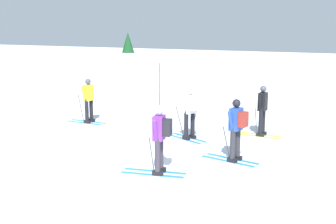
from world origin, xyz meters
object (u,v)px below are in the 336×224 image
(skier_purple, at_px, (160,136))
(trail_marker_pole, at_px, (159,84))
(skier_yellow, at_px, (88,99))
(skier_white, at_px, (190,111))
(conifer_far_left, at_px, (128,52))
(skier_black, at_px, (262,109))
(skier_blue, at_px, (236,127))

(skier_purple, height_order, trail_marker_pole, trail_marker_pole)
(skier_yellow, bearing_deg, skier_purple, -32.19)
(skier_purple, distance_m, skier_white, 3.46)
(skier_white, distance_m, conifer_far_left, 18.01)
(skier_purple, relative_size, trail_marker_pole, 0.85)
(skier_black, distance_m, skier_white, 2.48)
(skier_black, xyz_separation_m, skier_white, (-1.81, -1.69, 0.04))
(skier_white, height_order, skier_blue, same)
(skier_black, relative_size, skier_purple, 1.00)
(skier_purple, bearing_deg, conifer_far_left, 129.33)
(skier_blue, xyz_separation_m, conifer_far_left, (-14.58, 14.42, 1.02))
(skier_yellow, xyz_separation_m, skier_black, (6.31, 1.54, -0.00))
(skier_yellow, xyz_separation_m, trail_marker_pole, (0.19, 4.67, 0.10))
(skier_black, height_order, skier_purple, same)
(skier_purple, xyz_separation_m, trail_marker_pole, (-5.32, 8.14, 0.06))
(skier_purple, relative_size, conifer_far_left, 0.51)
(skier_white, xyz_separation_m, skier_blue, (2.19, -1.39, -0.00))
(skier_purple, height_order, skier_white, same)
(skier_purple, bearing_deg, skier_black, 80.77)
(skier_white, relative_size, conifer_far_left, 0.51)
(skier_black, relative_size, skier_blue, 1.00)
(skier_yellow, relative_size, skier_blue, 1.00)
(skier_purple, bearing_deg, skier_white, 106.77)
(skier_black, height_order, skier_white, same)
(skier_white, relative_size, trail_marker_pole, 0.85)
(skier_yellow, bearing_deg, skier_blue, -12.99)
(skier_purple, distance_m, trail_marker_pole, 9.72)
(trail_marker_pole, bearing_deg, skier_blue, -43.71)
(skier_yellow, height_order, skier_white, same)
(skier_black, bearing_deg, skier_blue, -83.07)
(skier_purple, xyz_separation_m, skier_white, (-1.00, 3.31, 0.00))
(skier_blue, bearing_deg, skier_purple, -121.72)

